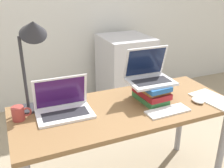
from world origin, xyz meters
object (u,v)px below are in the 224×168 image
object	(u,v)px
book_stack	(151,91)
desk_lamp	(32,39)
mouse	(198,100)
notepad	(214,100)
mug	(19,113)
laptop_left	(63,107)
wireless_keyboard	(168,111)
mini_fridge	(125,72)
laptop_on_books	(149,75)

from	to	relation	value
book_stack	desk_lamp	xyz separation A→B (m)	(-0.73, 0.16, 0.39)
mouse	notepad	distance (m)	0.13
mug	desk_lamp	xyz separation A→B (m)	(0.13, 0.08, 0.42)
laptop_left	mug	distance (m)	0.27
laptop_left	wireless_keyboard	size ratio (longest dim) A/B	1.20
mini_fridge	book_stack	bearing A→B (deg)	-108.20
book_stack	wireless_keyboard	bearing A→B (deg)	-86.64
mug	desk_lamp	distance (m)	0.45
mouse	notepad	xyz separation A→B (m)	(0.13, -0.02, -0.01)
wireless_keyboard	desk_lamp	world-z (taller)	desk_lamp
book_stack	laptop_on_books	world-z (taller)	laptop_on_books
notepad	mug	bearing A→B (deg)	168.51
book_stack	mini_fridge	bearing A→B (deg)	71.80
wireless_keyboard	mug	distance (m)	0.92
notepad	laptop_left	bearing A→B (deg)	167.17
book_stack	laptop_on_books	distance (m)	0.12
notepad	mouse	bearing A→B (deg)	171.15
mouse	desk_lamp	bearing A→B (deg)	162.61
notepad	desk_lamp	bearing A→B (deg)	163.55
laptop_left	mug	bearing A→B (deg)	173.73
notepad	mug	world-z (taller)	mug
desk_lamp	laptop_left	bearing A→B (deg)	-39.41
laptop_left	desk_lamp	size ratio (longest dim) A/B	0.57
mug	laptop_left	bearing A→B (deg)	-6.27
mouse	wireless_keyboard	bearing A→B (deg)	-172.59
book_stack	desk_lamp	world-z (taller)	desk_lamp
laptop_left	mouse	distance (m)	0.90
mug	desk_lamp	world-z (taller)	desk_lamp
notepad	mini_fridge	size ratio (longest dim) A/B	0.39
mouse	desk_lamp	world-z (taller)	desk_lamp
laptop_on_books	wireless_keyboard	distance (m)	0.28
laptop_left	mouse	bearing A→B (deg)	-13.40
book_stack	desk_lamp	distance (m)	0.84
laptop_on_books	notepad	distance (m)	0.50
laptop_left	mug	world-z (taller)	laptop_left
book_stack	notepad	world-z (taller)	book_stack
wireless_keyboard	mouse	size ratio (longest dim) A/B	2.95
laptop_on_books	notepad	xyz separation A→B (m)	(0.42, -0.20, -0.18)
laptop_left	laptop_on_books	distance (m)	0.60
mouse	mini_fridge	distance (m)	1.44
laptop_left	desk_lamp	world-z (taller)	desk_lamp
laptop_left	mini_fridge	bearing A→B (deg)	49.73
laptop_left	notepad	xyz separation A→B (m)	(1.01, -0.23, -0.04)
mouse	mug	size ratio (longest dim) A/B	0.84
book_stack	laptop_on_books	bearing A→B (deg)	119.20
wireless_keyboard	desk_lamp	distance (m)	0.94
book_stack	mug	size ratio (longest dim) A/B	2.42
mug	laptop_on_books	bearing A→B (deg)	-4.08
mouse	mug	xyz separation A→B (m)	(-1.14, 0.24, 0.03)
laptop_left	notepad	size ratio (longest dim) A/B	1.03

